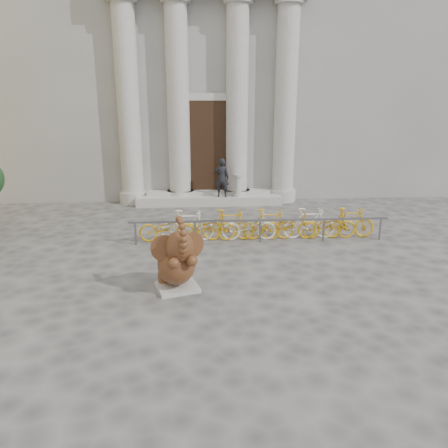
{
  "coord_description": "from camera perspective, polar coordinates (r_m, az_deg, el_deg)",
  "views": [
    {
      "loc": [
        -0.54,
        -8.59,
        4.3
      ],
      "look_at": [
        0.18,
        2.44,
        1.1
      ],
      "focal_mm": 35.0,
      "sensor_mm": 36.0,
      "label": 1
    }
  ],
  "objects": [
    {
      "name": "elephant_statue",
      "position": [
        10.1,
        -6.15,
        -5.03
      ],
      "size": [
        1.21,
        1.45,
        1.84
      ],
      "rotation": [
        0.0,
        0.0,
        0.29
      ],
      "color": "#A8A59E",
      "rests_on": "ground"
    },
    {
      "name": "balustrade_post",
      "position": [
        18.12,
        1.84,
        4.96
      ],
      "size": [
        0.38,
        0.38,
        0.93
      ],
      "color": "#A8A59E",
      "rests_on": "entrance_steps"
    },
    {
      "name": "ground",
      "position": [
        9.62,
        -0.14,
        -10.41
      ],
      "size": [
        80.0,
        80.0,
        0.0
      ],
      "primitive_type": "plane",
      "color": "#474442",
      "rests_on": "ground"
    },
    {
      "name": "classical_building",
      "position": [
        23.59,
        -2.59,
        20.22
      ],
      "size": [
        22.0,
        10.7,
        12.0
      ],
      "color": "gray",
      "rests_on": "ground"
    },
    {
      "name": "bike_rack",
      "position": [
        13.68,
        4.53,
        -0.04
      ],
      "size": [
        8.0,
        0.53,
        1.0
      ],
      "color": "slate",
      "rests_on": "ground"
    },
    {
      "name": "pedestrian",
      "position": [
        17.95,
        -0.29,
        6.06
      ],
      "size": [
        0.63,
        0.46,
        1.6
      ],
      "primitive_type": "imported",
      "rotation": [
        0.0,
        0.0,
        2.99
      ],
      "color": "black",
      "rests_on": "entrance_steps"
    },
    {
      "name": "entrance_steps",
      "position": [
        18.47,
        -1.98,
        3.24
      ],
      "size": [
        6.0,
        1.2,
        0.36
      ],
      "primitive_type": "cube",
      "color": "#A8A59E",
      "rests_on": "ground"
    }
  ]
}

